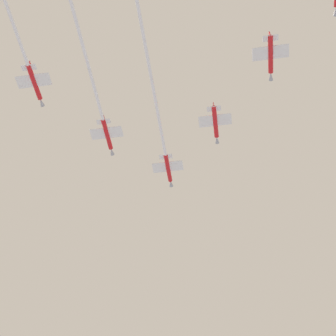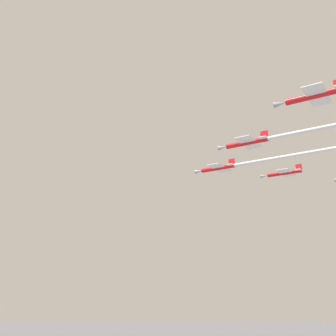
% 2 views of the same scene
% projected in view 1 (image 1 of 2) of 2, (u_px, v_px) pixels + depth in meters
% --- Properties ---
extents(jet_lead, '(69.37, 10.45, 2.65)m').
position_uv_depth(jet_lead, '(157.00, 111.00, 136.92)').
color(jet_lead, red).
extents(jet_port_inner, '(81.11, 11.48, 2.65)m').
position_uv_depth(jet_port_inner, '(84.00, 51.00, 125.37)').
color(jet_port_inner, red).
extents(jet_starboard_inner, '(12.74, 9.30, 2.65)m').
position_uv_depth(jet_starboard_inner, '(215.00, 123.00, 139.44)').
color(jet_starboard_inner, red).
extents(jet_port_outer, '(69.21, 10.44, 2.65)m').
position_uv_depth(jet_port_outer, '(7.00, 7.00, 118.46)').
color(jet_port_outer, red).
extents(jet_starboard_outer, '(12.74, 9.30, 2.65)m').
position_uv_depth(jet_starboard_outer, '(271.00, 55.00, 125.61)').
color(jet_starboard_outer, red).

